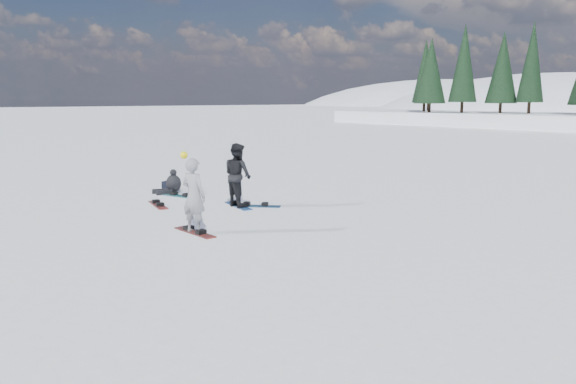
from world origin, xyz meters
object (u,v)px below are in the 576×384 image
(snowboarder_man, at_px, (238,175))
(snowboard_loose_b, at_px, (158,205))
(snowboard_loose_c, at_px, (180,196))
(gear_bag, at_px, (169,186))
(snowboarder_woman, at_px, (194,195))
(snowboard_loose_a, at_px, (256,206))
(seated_rider, at_px, (172,184))

(snowboarder_man, height_order, snowboard_loose_b, snowboarder_man)
(snowboard_loose_c, bearing_deg, snowboarder_man, -6.48)
(snowboarder_man, height_order, gear_bag, snowboarder_man)
(snowboarder_man, height_order, snowboard_loose_c, snowboarder_man)
(snowboarder_woman, relative_size, snowboard_loose_a, 1.33)
(seated_rider, height_order, snowboard_loose_a, seated_rider)
(snowboarder_woman, bearing_deg, snowboard_loose_c, -43.74)
(snowboarder_woman, relative_size, gear_bag, 4.43)
(snowboarder_woman, distance_m, gear_bag, 6.92)
(snowboarder_woman, height_order, snowboard_loose_a, snowboarder_woman)
(snowboarder_woman, relative_size, seated_rider, 1.85)
(snowboard_loose_b, distance_m, snowboard_loose_a, 3.03)
(seated_rider, distance_m, snowboard_loose_a, 3.95)
(snowboarder_woman, bearing_deg, snowboard_loose_b, -32.60)
(seated_rider, xyz_separation_m, gear_bag, (-0.70, 0.25, -0.17))
(gear_bag, bearing_deg, seated_rider, -19.89)
(snowboarder_woman, bearing_deg, gear_bag, -41.38)
(snowboard_loose_b, xyz_separation_m, snowboard_loose_a, (2.09, 2.19, 0.00))
(snowboard_loose_c, xyz_separation_m, snowboard_loose_a, (3.04, 0.88, 0.00))
(snowboarder_woman, relative_size, snowboard_loose_b, 1.33)
(snowboard_loose_b, bearing_deg, seated_rider, 154.80)
(snowboard_loose_a, bearing_deg, snowboard_loose_c, 155.25)
(seated_rider, relative_size, snowboard_loose_b, 0.72)
(snowboarder_man, distance_m, seated_rider, 3.56)
(snowboarder_woman, height_order, snowboard_loose_c, snowboarder_woman)
(gear_bag, height_order, snowboard_loose_b, gear_bag)
(seated_rider, distance_m, gear_bag, 0.76)
(gear_bag, bearing_deg, snowboarder_man, 0.93)
(snowboarder_woman, relative_size, snowboarder_man, 1.03)
(snowboarder_man, height_order, snowboard_loose_a, snowboarder_man)
(gear_bag, relative_size, snowboard_loose_b, 0.30)
(snowboarder_woman, distance_m, snowboard_loose_c, 5.38)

